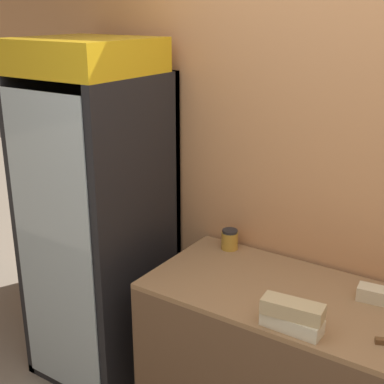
# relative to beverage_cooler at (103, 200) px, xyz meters

# --- Properties ---
(wall_back) EXTENTS (5.20, 0.10, 2.70)m
(wall_back) POSITION_rel_beverage_cooler_xyz_m (1.36, 0.35, 0.29)
(wall_back) COLOR tan
(wall_back) RESTS_ON ground_plane
(prep_counter) EXTENTS (1.67, 0.69, 0.86)m
(prep_counter) POSITION_rel_beverage_cooler_xyz_m (1.35, -0.04, -0.64)
(prep_counter) COLOR brown
(prep_counter) RESTS_ON ground_plane
(beverage_cooler) EXTENTS (0.66, 0.70, 1.97)m
(beverage_cooler) POSITION_rel_beverage_cooler_xyz_m (0.00, 0.00, 0.00)
(beverage_cooler) COLOR black
(beverage_cooler) RESTS_ON ground_plane
(sandwich_stack_bottom) EXTENTS (0.25, 0.10, 0.06)m
(sandwich_stack_bottom) POSITION_rel_beverage_cooler_xyz_m (1.31, -0.31, -0.18)
(sandwich_stack_bottom) COLOR beige
(sandwich_stack_bottom) RESTS_ON prep_counter
(sandwich_stack_middle) EXTENTS (0.26, 0.12, 0.06)m
(sandwich_stack_middle) POSITION_rel_beverage_cooler_xyz_m (1.31, -0.31, -0.11)
(sandwich_stack_middle) COLOR tan
(sandwich_stack_middle) RESTS_ON sandwich_stack_bottom
(condiment_jar) EXTENTS (0.09, 0.09, 0.11)m
(condiment_jar) POSITION_rel_beverage_cooler_xyz_m (0.71, 0.22, -0.15)
(condiment_jar) COLOR gold
(condiment_jar) RESTS_ON prep_counter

